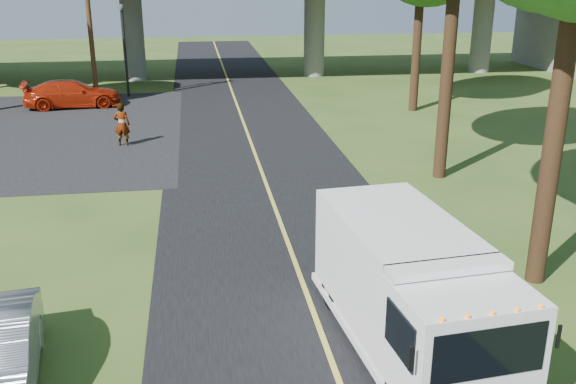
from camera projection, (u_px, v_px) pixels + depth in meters
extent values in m
plane|color=#2F4C1B|center=(316.00, 319.00, 13.57)|extent=(120.00, 120.00, 0.00)
cube|color=black|center=(263.00, 176.00, 22.91)|extent=(7.00, 90.00, 0.02)
cube|color=black|center=(0.00, 133.00, 28.84)|extent=(16.00, 18.00, 0.01)
cube|color=gold|center=(263.00, 175.00, 22.90)|extent=(0.12, 90.00, 0.01)
cube|color=slate|center=(575.00, 27.00, 45.95)|extent=(4.00, 10.00, 6.00)
cylinder|color=slate|center=(133.00, 38.00, 41.72)|extent=(1.40, 1.40, 5.40)
cylinder|color=slate|center=(314.00, 36.00, 43.39)|extent=(1.40, 1.40, 5.40)
cylinder|color=slate|center=(482.00, 33.00, 45.07)|extent=(1.40, 1.40, 5.40)
cylinder|color=black|center=(125.00, 51.00, 36.15)|extent=(0.14, 0.14, 5.20)
imported|color=black|center=(122.00, 14.00, 35.49)|extent=(0.18, 0.22, 1.10)
cylinder|color=#472D19|center=(89.00, 19.00, 33.44)|extent=(0.26, 0.26, 9.00)
cylinder|color=#382314|center=(554.00, 137.00, 14.12)|extent=(0.44, 0.44, 7.00)
cylinder|color=#382314|center=(448.00, 68.00, 21.57)|extent=(0.44, 0.44, 7.70)
cylinder|color=#382314|center=(417.00, 45.00, 32.40)|extent=(0.44, 0.44, 6.65)
cube|color=white|center=(394.00, 264.00, 12.71)|extent=(2.48, 4.07, 1.99)
cube|color=white|center=(461.00, 341.00, 10.23)|extent=(2.26, 1.78, 1.81)
cube|color=black|center=(489.00, 352.00, 9.43)|extent=(1.85, 0.25, 0.84)
cube|color=white|center=(398.00, 326.00, 12.79)|extent=(2.59, 5.30, 0.16)
cylinder|color=black|center=(499.00, 379.00, 10.93)|extent=(0.32, 0.81, 0.79)
cylinder|color=black|center=(332.00, 291.00, 13.92)|extent=(0.32, 0.81, 0.79)
cylinder|color=black|center=(409.00, 282.00, 14.33)|extent=(0.32, 0.81, 0.79)
imported|color=#A31F0A|center=(72.00, 94.00, 34.00)|extent=(5.20, 2.60, 1.45)
imported|color=gray|center=(122.00, 124.00, 26.50)|extent=(0.72, 0.53, 1.82)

